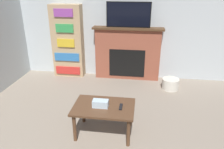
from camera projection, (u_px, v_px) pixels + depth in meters
The scene contains 8 objects.
wall_back at pixel (123, 18), 4.80m from camera, with size 5.72×0.06×2.70m.
fireplace at pixel (127, 53), 4.94m from camera, with size 1.55×0.28×1.18m.
tv at pixel (128, 15), 4.60m from camera, with size 0.94×0.03×0.53m.
coffee_table at pixel (104, 110), 3.11m from camera, with size 0.87×0.59×0.45m.
tissue_box at pixel (100, 104), 3.06m from camera, with size 0.22×0.12×0.10m.
remote_control at pixel (121, 107), 3.05m from camera, with size 0.04×0.15×0.02m.
bookshelf at pixel (68, 42), 5.02m from camera, with size 0.70×0.29×1.65m.
storage_basket at pixel (170, 84), 4.58m from camera, with size 0.35×0.35×0.22m.
Camera 1 is at (0.45, -0.26, 2.06)m, focal length 35.00 mm.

